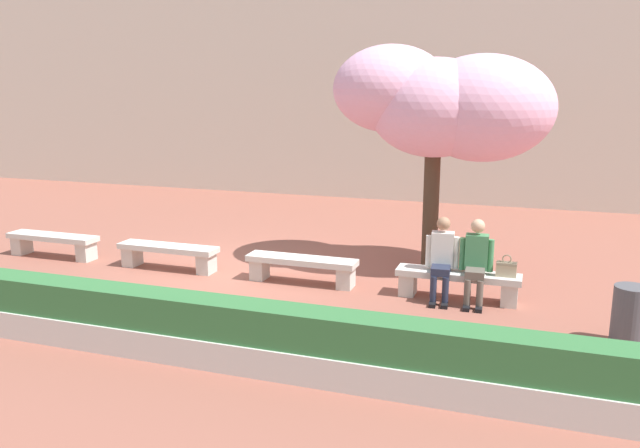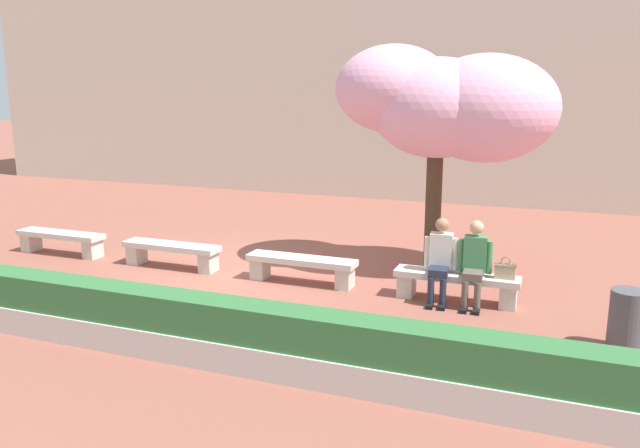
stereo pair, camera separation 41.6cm
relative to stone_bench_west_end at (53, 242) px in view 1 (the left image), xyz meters
The scene contains 12 objects.
ground_plane 3.89m from the stone_bench_west_end, ahead, with size 100.00×100.00×0.00m, color #8E5142.
building_facade 11.68m from the stone_bench_west_end, 69.56° to the left, with size 28.00×4.00×7.87m, color beige.
stone_bench_west_end is the anchor object (origin of this frame).
stone_bench_near_west 2.58m from the stone_bench_west_end, ahead, with size 1.89×0.42×0.45m.
stone_bench_center 5.17m from the stone_bench_west_end, ahead, with size 1.89×0.42×0.45m.
stone_bench_near_east 7.75m from the stone_bench_west_end, ahead, with size 1.89×0.42×0.45m.
person_seated_left 7.51m from the stone_bench_west_end, ahead, with size 0.51×0.70×1.29m.
person_seated_right 8.02m from the stone_bench_west_end, ahead, with size 0.51×0.69×1.29m.
handbag 8.47m from the stone_bench_west_end, ahead, with size 0.30×0.15×0.34m.
cherry_tree_main 7.80m from the stone_bench_west_end, 12.56° to the left, with size 3.82×2.33×3.98m.
planter_hedge_foreground 5.07m from the stone_bench_west_end, 40.11° to the right, with size 14.53×0.50×0.80m.
trash_bin 10.09m from the stone_bench_west_end, ahead, with size 0.44×0.44×0.78m, color #4C4C51.
Camera 1 is at (4.86, -9.43, 3.21)m, focal length 35.00 mm.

